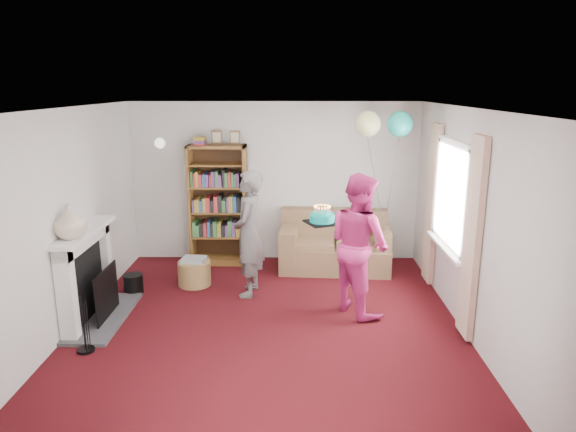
{
  "coord_description": "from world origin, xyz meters",
  "views": [
    {
      "loc": [
        0.3,
        -5.47,
        2.74
      ],
      "look_at": [
        0.23,
        0.6,
        1.19
      ],
      "focal_mm": 32.0,
      "sensor_mm": 36.0,
      "label": 1
    }
  ],
  "objects_px": {
    "person_striped": "(249,234)",
    "sofa": "(334,247)",
    "birthday_cake": "(322,218)",
    "person_magenta": "(359,244)",
    "bookcase": "(219,206)"
  },
  "relations": [
    {
      "from": "person_magenta",
      "to": "bookcase",
      "type": "bearing_deg",
      "value": 15.79
    },
    {
      "from": "bookcase",
      "to": "birthday_cake",
      "type": "relative_size",
      "value": 5.51
    },
    {
      "from": "person_striped",
      "to": "birthday_cake",
      "type": "relative_size",
      "value": 4.47
    },
    {
      "from": "person_striped",
      "to": "person_magenta",
      "type": "height_order",
      "value": "person_magenta"
    },
    {
      "from": "birthday_cake",
      "to": "bookcase",
      "type": "bearing_deg",
      "value": 134.42
    },
    {
      "from": "sofa",
      "to": "person_magenta",
      "type": "height_order",
      "value": "person_magenta"
    },
    {
      "from": "bookcase",
      "to": "person_striped",
      "type": "relative_size",
      "value": 1.23
    },
    {
      "from": "birthday_cake",
      "to": "person_magenta",
      "type": "bearing_deg",
      "value": -29.68
    },
    {
      "from": "birthday_cake",
      "to": "sofa",
      "type": "bearing_deg",
      "value": 78.36
    },
    {
      "from": "sofa",
      "to": "person_striped",
      "type": "xyz_separation_m",
      "value": [
        -1.22,
        -1.07,
        0.51
      ]
    },
    {
      "from": "bookcase",
      "to": "sofa",
      "type": "bearing_deg",
      "value": -7.38
    },
    {
      "from": "bookcase",
      "to": "person_magenta",
      "type": "relative_size",
      "value": 1.19
    },
    {
      "from": "bookcase",
      "to": "person_striped",
      "type": "distance_m",
      "value": 1.42
    },
    {
      "from": "person_striped",
      "to": "sofa",
      "type": "bearing_deg",
      "value": 136.96
    },
    {
      "from": "bookcase",
      "to": "person_magenta",
      "type": "height_order",
      "value": "bookcase"
    }
  ]
}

